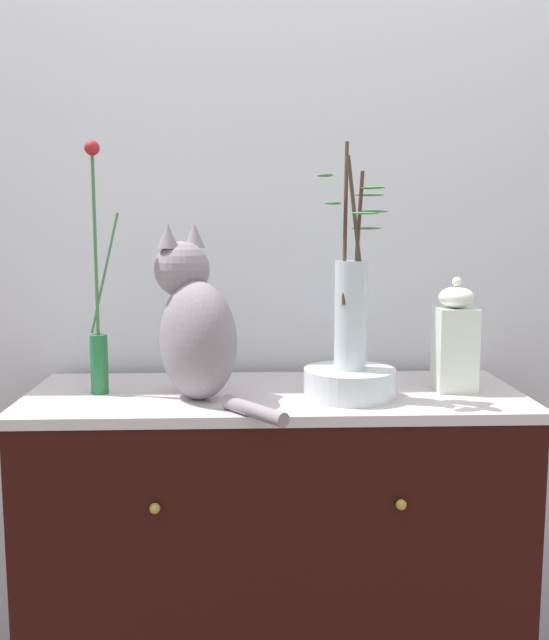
{
  "coord_description": "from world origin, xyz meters",
  "views": [
    {
      "loc": [
        -0.07,
        -1.71,
        1.32
      ],
      "look_at": [
        0.0,
        0.0,
        1.09
      ],
      "focal_mm": 39.48,
      "sensor_mm": 36.0,
      "label": 1
    }
  ],
  "objects_px": {
    "vase_slim_green": "(98,325)",
    "jar_lidded_porcelain": "(455,340)",
    "sideboard": "(275,563)",
    "cat_sitting": "(195,326)",
    "vase_glass_clear": "(351,305)",
    "bowl_porcelain": "(350,383)"
  },
  "relations": [
    {
      "from": "bowl_porcelain",
      "to": "vase_slim_green",
      "type": "bearing_deg",
      "value": 173.65
    },
    {
      "from": "sideboard",
      "to": "vase_slim_green",
      "type": "bearing_deg",
      "value": 179.51
    },
    {
      "from": "sideboard",
      "to": "jar_lidded_porcelain",
      "type": "bearing_deg",
      "value": -0.41
    },
    {
      "from": "cat_sitting",
      "to": "vase_slim_green",
      "type": "bearing_deg",
      "value": 165.49
    },
    {
      "from": "sideboard",
      "to": "cat_sitting",
      "type": "bearing_deg",
      "value": -162.99
    },
    {
      "from": "cat_sitting",
      "to": "jar_lidded_porcelain",
      "type": "distance_m",
      "value": 0.65
    },
    {
      "from": "sideboard",
      "to": "cat_sitting",
      "type": "distance_m",
      "value": 0.66
    },
    {
      "from": "jar_lidded_porcelain",
      "to": "cat_sitting",
      "type": "bearing_deg",
      "value": -175.09
    },
    {
      "from": "sideboard",
      "to": "vase_slim_green",
      "type": "relative_size",
      "value": 2.01
    },
    {
      "from": "sideboard",
      "to": "bowl_porcelain",
      "type": "distance_m",
      "value": 0.52
    },
    {
      "from": "vase_slim_green",
      "to": "vase_glass_clear",
      "type": "relative_size",
      "value": 1.13
    },
    {
      "from": "vase_slim_green",
      "to": "bowl_porcelain",
      "type": "bearing_deg",
      "value": -6.35
    },
    {
      "from": "bowl_porcelain",
      "to": "vase_glass_clear",
      "type": "height_order",
      "value": "vase_glass_clear"
    },
    {
      "from": "cat_sitting",
      "to": "jar_lidded_porcelain",
      "type": "xyz_separation_m",
      "value": [
        0.64,
        0.06,
        -0.05
      ]
    },
    {
      "from": "cat_sitting",
      "to": "vase_glass_clear",
      "type": "bearing_deg",
      "value": -0.97
    },
    {
      "from": "vase_glass_clear",
      "to": "bowl_porcelain",
      "type": "bearing_deg",
      "value": 147.97
    },
    {
      "from": "cat_sitting",
      "to": "bowl_porcelain",
      "type": "xyz_separation_m",
      "value": [
        0.37,
        -0.01,
        -0.14
      ]
    },
    {
      "from": "vase_slim_green",
      "to": "vase_glass_clear",
      "type": "bearing_deg",
      "value": -6.39
    },
    {
      "from": "sideboard",
      "to": "vase_slim_green",
      "type": "height_order",
      "value": "vase_slim_green"
    },
    {
      "from": "cat_sitting",
      "to": "sideboard",
      "type": "bearing_deg",
      "value": 17.01
    },
    {
      "from": "cat_sitting",
      "to": "vase_slim_green",
      "type": "height_order",
      "value": "vase_slim_green"
    },
    {
      "from": "vase_slim_green",
      "to": "jar_lidded_porcelain",
      "type": "distance_m",
      "value": 0.88
    }
  ]
}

